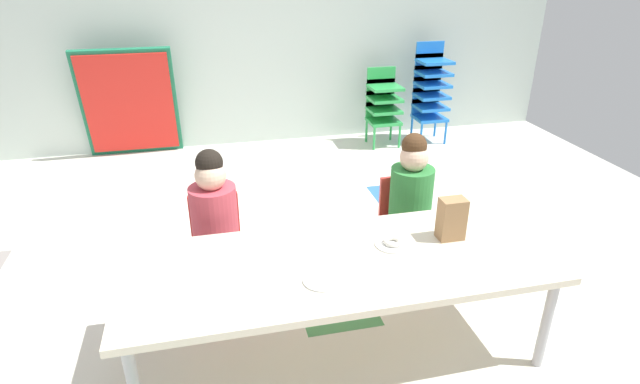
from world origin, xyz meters
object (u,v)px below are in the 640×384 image
(seated_child_near_camera, at_px, (214,212))
(paper_plate_center_table, at_px, (323,280))
(donut_powdered_on_plate, at_px, (393,241))
(paper_bag_brown, at_px, (452,219))
(kid_chair_blue_stack, at_px, (431,88))
(seated_child_middle_seat, at_px, (411,192))
(kid_chair_green_stack, at_px, (383,102))
(folded_activity_table, at_px, (129,104))
(paper_plate_near_edge, at_px, (393,244))
(craft_table, at_px, (340,268))

(seated_child_near_camera, xyz_separation_m, paper_plate_center_table, (0.44, -0.76, -0.01))
(seated_child_near_camera, relative_size, paper_plate_center_table, 5.10)
(seated_child_near_camera, xyz_separation_m, donut_powdered_on_plate, (0.86, -0.54, 0.01))
(paper_bag_brown, bearing_deg, donut_powdered_on_plate, -179.88)
(paper_bag_brown, bearing_deg, kid_chair_blue_stack, 67.52)
(seated_child_middle_seat, bearing_deg, kid_chair_green_stack, 74.27)
(folded_activity_table, height_order, paper_plate_near_edge, folded_activity_table)
(craft_table, distance_m, seated_child_near_camera, 0.84)
(paper_plate_near_edge, bearing_deg, craft_table, -165.20)
(paper_bag_brown, bearing_deg, seated_child_middle_seat, 89.01)
(paper_plate_near_edge, xyz_separation_m, donut_powdered_on_plate, (0.00, 0.00, 0.02))
(craft_table, bearing_deg, folded_activity_table, 111.74)
(kid_chair_blue_stack, distance_m, paper_plate_near_edge, 3.24)
(seated_child_near_camera, bearing_deg, seated_child_middle_seat, 0.00)
(paper_plate_near_edge, height_order, paper_plate_center_table, same)
(donut_powdered_on_plate, bearing_deg, folded_activity_table, 116.76)
(folded_activity_table, distance_m, paper_plate_center_table, 3.51)
(paper_plate_center_table, bearing_deg, donut_powdered_on_plate, 28.11)
(seated_child_middle_seat, distance_m, paper_plate_near_edge, 0.63)
(kid_chair_blue_stack, bearing_deg, craft_table, -121.26)
(seated_child_near_camera, height_order, kid_chair_green_stack, seated_child_near_camera)
(seated_child_near_camera, xyz_separation_m, seated_child_middle_seat, (1.17, 0.00, 0.00))
(folded_activity_table, height_order, paper_plate_center_table, folded_activity_table)
(craft_table, relative_size, folded_activity_table, 1.88)
(kid_chair_green_stack, bearing_deg, paper_bag_brown, -103.05)
(craft_table, bearing_deg, kid_chair_green_stack, 66.73)
(donut_powdered_on_plate, bearing_deg, paper_bag_brown, 0.12)
(seated_child_near_camera, bearing_deg, donut_powdered_on_plate, -32.31)
(kid_chair_green_stack, distance_m, kid_chair_blue_stack, 0.54)
(seated_child_near_camera, relative_size, donut_powdered_on_plate, 9.27)
(craft_table, distance_m, paper_plate_near_edge, 0.31)
(seated_child_middle_seat, relative_size, paper_plate_center_table, 5.10)
(seated_child_middle_seat, bearing_deg, paper_plate_center_table, -133.78)
(kid_chair_green_stack, height_order, paper_plate_near_edge, kid_chair_green_stack)
(craft_table, bearing_deg, paper_plate_near_edge, 14.80)
(craft_table, height_order, paper_plate_center_table, paper_plate_center_table)
(seated_child_middle_seat, distance_m, donut_powdered_on_plate, 0.63)
(kid_chair_blue_stack, xyz_separation_m, folded_activity_table, (-3.06, 0.22, -0.04))
(craft_table, relative_size, seated_child_middle_seat, 2.23)
(kid_chair_blue_stack, relative_size, paper_plate_center_table, 5.78)
(paper_bag_brown, bearing_deg, seated_child_near_camera, 155.09)
(seated_child_middle_seat, height_order, paper_bag_brown, seated_child_middle_seat)
(seated_child_middle_seat, distance_m, folded_activity_table, 3.17)
(kid_chair_blue_stack, xyz_separation_m, paper_bag_brown, (-1.19, -2.88, 0.07))
(paper_bag_brown, height_order, donut_powdered_on_plate, paper_bag_brown)
(seated_child_middle_seat, height_order, donut_powdered_on_plate, seated_child_middle_seat)
(folded_activity_table, height_order, paper_bag_brown, folded_activity_table)
(folded_activity_table, bearing_deg, kid_chair_blue_stack, -4.09)
(craft_table, xyz_separation_m, kid_chair_blue_stack, (1.79, 2.95, 0.08))
(donut_powdered_on_plate, bearing_deg, kid_chair_green_stack, 71.27)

